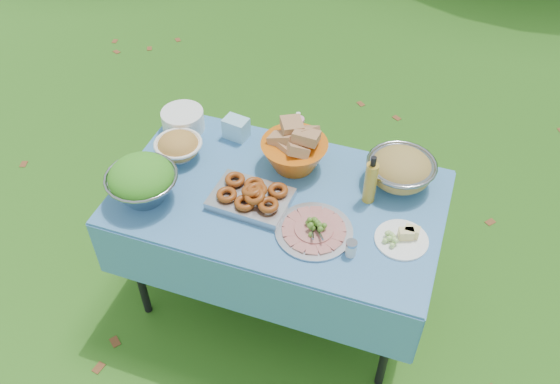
{
  "coord_description": "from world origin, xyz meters",
  "views": [
    {
      "loc": [
        0.63,
        -1.77,
        2.66
      ],
      "look_at": [
        0.01,
        0.0,
        0.79
      ],
      "focal_mm": 38.0,
      "sensor_mm": 36.0,
      "label": 1
    }
  ],
  "objects_px": {
    "plate_stack": "(183,120)",
    "charcuterie_platter": "(314,226)",
    "salad_bowl": "(142,180)",
    "bread_bowl": "(294,149)",
    "oil_bottle": "(371,179)",
    "pasta_bowl_steel": "(401,169)",
    "picnic_table": "(279,250)"
  },
  "relations": [
    {
      "from": "oil_bottle",
      "to": "bread_bowl",
      "type": "bearing_deg",
      "value": 164.46
    },
    {
      "from": "picnic_table",
      "to": "bread_bowl",
      "type": "height_order",
      "value": "bread_bowl"
    },
    {
      "from": "charcuterie_platter",
      "to": "oil_bottle",
      "type": "relative_size",
      "value": 1.32
    },
    {
      "from": "salad_bowl",
      "to": "oil_bottle",
      "type": "relative_size",
      "value": 1.25
    },
    {
      "from": "salad_bowl",
      "to": "bread_bowl",
      "type": "distance_m",
      "value": 0.7
    },
    {
      "from": "charcuterie_platter",
      "to": "oil_bottle",
      "type": "bearing_deg",
      "value": 56.9
    },
    {
      "from": "bread_bowl",
      "to": "pasta_bowl_steel",
      "type": "bearing_deg",
      "value": 5.67
    },
    {
      "from": "oil_bottle",
      "to": "picnic_table",
      "type": "bearing_deg",
      "value": -164.27
    },
    {
      "from": "picnic_table",
      "to": "pasta_bowl_steel",
      "type": "xyz_separation_m",
      "value": [
        0.49,
        0.26,
        0.46
      ]
    },
    {
      "from": "salad_bowl",
      "to": "pasta_bowl_steel",
      "type": "bearing_deg",
      "value": 24.09
    },
    {
      "from": "salad_bowl",
      "to": "charcuterie_platter",
      "type": "relative_size",
      "value": 0.95
    },
    {
      "from": "bread_bowl",
      "to": "oil_bottle",
      "type": "bearing_deg",
      "value": -15.54
    },
    {
      "from": "plate_stack",
      "to": "oil_bottle",
      "type": "xyz_separation_m",
      "value": [
        1.0,
        -0.19,
        0.07
      ]
    },
    {
      "from": "plate_stack",
      "to": "pasta_bowl_steel",
      "type": "bearing_deg",
      "value": -1.65
    },
    {
      "from": "salad_bowl",
      "to": "oil_bottle",
      "type": "bearing_deg",
      "value": 18.43
    },
    {
      "from": "salad_bowl",
      "to": "bread_bowl",
      "type": "relative_size",
      "value": 1.01
    },
    {
      "from": "picnic_table",
      "to": "oil_bottle",
      "type": "bearing_deg",
      "value": 15.73
    },
    {
      "from": "picnic_table",
      "to": "bread_bowl",
      "type": "xyz_separation_m",
      "value": [
        0.0,
        0.22,
        0.48
      ]
    },
    {
      "from": "plate_stack",
      "to": "charcuterie_platter",
      "type": "xyz_separation_m",
      "value": [
        0.83,
        -0.45,
        -0.01
      ]
    },
    {
      "from": "picnic_table",
      "to": "bread_bowl",
      "type": "bearing_deg",
      "value": 89.73
    },
    {
      "from": "pasta_bowl_steel",
      "to": "charcuterie_platter",
      "type": "xyz_separation_m",
      "value": [
        -0.28,
        -0.42,
        -0.05
      ]
    },
    {
      "from": "bread_bowl",
      "to": "oil_bottle",
      "type": "relative_size",
      "value": 1.24
    },
    {
      "from": "salad_bowl",
      "to": "charcuterie_platter",
      "type": "bearing_deg",
      "value": 3.8
    },
    {
      "from": "picnic_table",
      "to": "pasta_bowl_steel",
      "type": "relative_size",
      "value": 4.68
    },
    {
      "from": "pasta_bowl_steel",
      "to": "charcuterie_platter",
      "type": "height_order",
      "value": "pasta_bowl_steel"
    },
    {
      "from": "bread_bowl",
      "to": "pasta_bowl_steel",
      "type": "relative_size",
      "value": 1.01
    },
    {
      "from": "plate_stack",
      "to": "bread_bowl",
      "type": "height_order",
      "value": "bread_bowl"
    },
    {
      "from": "pasta_bowl_steel",
      "to": "oil_bottle",
      "type": "relative_size",
      "value": 1.24
    },
    {
      "from": "bread_bowl",
      "to": "oil_bottle",
      "type": "distance_m",
      "value": 0.4
    },
    {
      "from": "pasta_bowl_steel",
      "to": "charcuterie_platter",
      "type": "relative_size",
      "value": 0.94
    },
    {
      "from": "plate_stack",
      "to": "charcuterie_platter",
      "type": "distance_m",
      "value": 0.94
    },
    {
      "from": "salad_bowl",
      "to": "plate_stack",
      "type": "relative_size",
      "value": 1.49
    }
  ]
}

